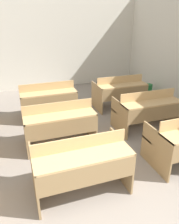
{
  "coord_description": "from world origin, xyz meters",
  "views": [
    {
      "loc": [
        -0.59,
        -1.11,
        2.27
      ],
      "look_at": [
        0.56,
        2.17,
        0.72
      ],
      "focal_mm": 35.0,
      "sensor_mm": 36.0,
      "label": 1
    }
  ],
  "objects_px": {
    "bench_third_right": "(120,91)",
    "bench_front_center": "(81,163)",
    "bench_second_center": "(59,122)",
    "bench_third_center": "(48,99)",
    "bench_second_right": "(147,109)",
    "wastepaper_bin": "(148,89)"
  },
  "relations": [
    {
      "from": "bench_front_center",
      "to": "bench_second_right",
      "type": "height_order",
      "value": "same"
    },
    {
      "from": "bench_front_center",
      "to": "bench_third_center",
      "type": "relative_size",
      "value": 1.0
    },
    {
      "from": "bench_second_right",
      "to": "wastepaper_bin",
      "type": "distance_m",
      "value": 2.33
    },
    {
      "from": "wastepaper_bin",
      "to": "bench_second_center",
      "type": "bearing_deg",
      "value": -148.91
    },
    {
      "from": "bench_second_center",
      "to": "bench_third_center",
      "type": "relative_size",
      "value": 1.0
    },
    {
      "from": "bench_second_center",
      "to": "wastepaper_bin",
      "type": "bearing_deg",
      "value": 31.09
    },
    {
      "from": "bench_second_center",
      "to": "bench_third_center",
      "type": "height_order",
      "value": "same"
    },
    {
      "from": "bench_second_center",
      "to": "bench_third_center",
      "type": "xyz_separation_m",
      "value": [
        0.02,
        1.31,
        0.0
      ]
    },
    {
      "from": "bench_third_center",
      "to": "bench_second_center",
      "type": "bearing_deg",
      "value": -90.76
    },
    {
      "from": "bench_third_right",
      "to": "bench_front_center",
      "type": "bearing_deg",
      "value": -125.94
    },
    {
      "from": "bench_second_center",
      "to": "wastepaper_bin",
      "type": "relative_size",
      "value": 3.93
    },
    {
      "from": "bench_third_center",
      "to": "bench_second_right",
      "type": "bearing_deg",
      "value": -35.01
    },
    {
      "from": "bench_second_right",
      "to": "bench_third_right",
      "type": "distance_m",
      "value": 1.28
    },
    {
      "from": "bench_front_center",
      "to": "bench_third_right",
      "type": "height_order",
      "value": "same"
    },
    {
      "from": "bench_front_center",
      "to": "bench_third_right",
      "type": "relative_size",
      "value": 1.0
    },
    {
      "from": "bench_third_center",
      "to": "wastepaper_bin",
      "type": "distance_m",
      "value": 3.23
    },
    {
      "from": "bench_second_center",
      "to": "bench_second_right",
      "type": "bearing_deg",
      "value": 0.13
    },
    {
      "from": "bench_second_center",
      "to": "bench_third_center",
      "type": "distance_m",
      "value": 1.31
    },
    {
      "from": "bench_front_center",
      "to": "bench_third_right",
      "type": "distance_m",
      "value": 3.18
    },
    {
      "from": "bench_second_right",
      "to": "bench_third_center",
      "type": "bearing_deg",
      "value": 144.99
    },
    {
      "from": "bench_front_center",
      "to": "wastepaper_bin",
      "type": "relative_size",
      "value": 3.93
    },
    {
      "from": "bench_second_right",
      "to": "bench_second_center",
      "type": "bearing_deg",
      "value": -179.87
    }
  ]
}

